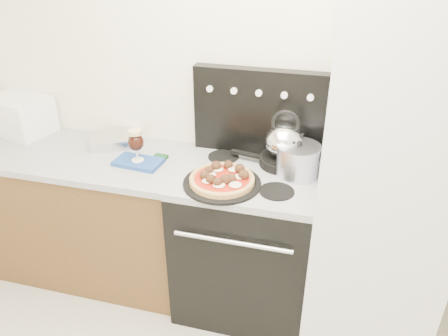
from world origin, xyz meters
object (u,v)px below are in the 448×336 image
(oven_mitt, at_px, (138,162))
(toaster_oven, at_px, (20,115))
(fridge, at_px, (384,188))
(skillet, at_px, (283,161))
(pizza_pan, at_px, (222,183))
(pizza, at_px, (222,178))
(stove_body, at_px, (246,243))
(tea_kettle, at_px, (284,138))
(beer_glass, at_px, (136,145))
(base_cabinet, at_px, (84,215))
(stock_pot, at_px, (298,161))

(oven_mitt, bearing_deg, toaster_oven, 166.43)
(fridge, height_order, skillet, fridge)
(pizza_pan, height_order, pizza, pizza)
(pizza_pan, height_order, skillet, skillet)
(stove_body, relative_size, oven_mitt, 3.27)
(fridge, xyz_separation_m, skillet, (-0.53, 0.17, -0.01))
(toaster_oven, bearing_deg, skillet, 11.74)
(oven_mitt, distance_m, skillet, 0.83)
(skillet, distance_m, tea_kettle, 0.14)
(beer_glass, bearing_deg, skillet, 11.75)
(pizza, height_order, skillet, pizza)
(toaster_oven, bearing_deg, base_cabinet, -7.24)
(oven_mitt, bearing_deg, beer_glass, 0.00)
(toaster_oven, height_order, beer_glass, toaster_oven)
(toaster_oven, relative_size, skillet, 1.44)
(base_cabinet, bearing_deg, fridge, -1.59)
(toaster_oven, bearing_deg, pizza, 0.09)
(stove_body, height_order, fridge, fridge)
(base_cabinet, relative_size, toaster_oven, 3.81)
(stove_body, height_order, skillet, skillet)
(pizza_pan, distance_m, stock_pot, 0.42)
(toaster_oven, bearing_deg, tea_kettle, 11.74)
(oven_mitt, distance_m, stock_pot, 0.91)
(skillet, xyz_separation_m, stock_pot, (0.09, -0.09, 0.06))
(beer_glass, xyz_separation_m, tea_kettle, (0.81, 0.17, 0.07))
(base_cabinet, bearing_deg, toaster_oven, 159.17)
(skillet, bearing_deg, stock_pot, -45.90)
(oven_mitt, bearing_deg, skillet, 11.75)
(stove_body, distance_m, oven_mitt, 0.80)
(beer_glass, distance_m, pizza_pan, 0.56)
(base_cabinet, distance_m, toaster_oven, 0.77)
(oven_mitt, height_order, stock_pot, stock_pot)
(tea_kettle, bearing_deg, pizza_pan, -141.50)
(base_cabinet, xyz_separation_m, pizza, (1.00, -0.17, 0.53))
(stove_body, distance_m, pizza, 0.55)
(pizza_pan, xyz_separation_m, skillet, (0.27, 0.30, 0.02))
(oven_mitt, height_order, tea_kettle, tea_kettle)
(pizza_pan, xyz_separation_m, stock_pot, (0.36, 0.20, 0.08))
(fridge, height_order, toaster_oven, fridge)
(beer_glass, bearing_deg, base_cabinet, 174.23)
(pizza_pan, xyz_separation_m, tea_kettle, (0.27, 0.30, 0.16))
(pizza, bearing_deg, pizza_pan, 0.00)
(stove_body, relative_size, pizza_pan, 2.16)
(stove_body, distance_m, stock_pot, 0.62)
(beer_glass, height_order, pizza_pan, beer_glass)
(base_cabinet, bearing_deg, pizza, -9.89)
(oven_mitt, height_order, skillet, skillet)
(base_cabinet, distance_m, stove_body, 1.11)
(stove_body, relative_size, toaster_oven, 2.31)
(fridge, bearing_deg, beer_glass, 179.86)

